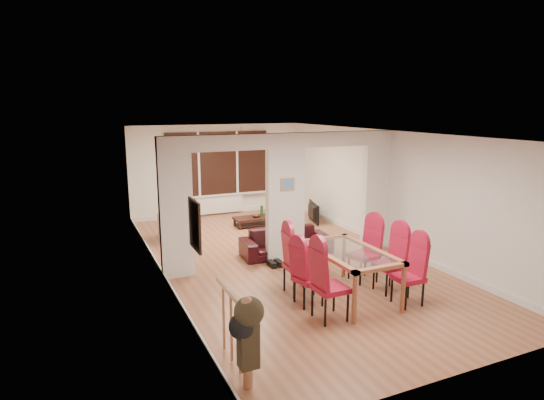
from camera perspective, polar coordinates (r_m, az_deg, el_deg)
floor at (r=9.44m, az=1.64°, el=-7.55°), size 5.00×9.00×0.01m
room_walls at (r=9.09m, az=1.68°, el=0.21°), size 5.00×9.00×2.60m
divider_wall at (r=9.09m, az=1.68°, el=0.21°), size 5.00×0.18×2.60m
bay_window_blinds at (r=13.15m, az=-6.79°, el=4.60°), size 3.00×0.08×1.80m
radiator at (r=13.31m, az=-6.61°, el=-0.55°), size 1.40×0.08×0.50m
pendant_light at (r=12.10m, az=-3.86°, el=7.14°), size 0.36×0.36×0.36m
stair_newel at (r=5.70m, az=-4.97°, el=-15.11°), size 0.40×1.20×1.10m
wall_poster at (r=5.99m, az=-9.68°, el=-3.13°), size 0.04×0.52×0.67m
pillar_photo at (r=8.95m, az=1.97°, el=1.97°), size 0.30×0.03×0.25m
dining_table at (r=7.66m, az=9.58°, el=-9.14°), size 0.98×1.74×0.82m
dining_chair_la at (r=6.84m, az=7.34°, el=-10.19°), size 0.47×0.47×1.15m
dining_chair_lb at (r=7.30m, az=4.63°, el=-9.21°), size 0.49×0.49×1.02m
dining_chair_lc at (r=7.69m, az=3.43°, el=-7.69°), size 0.48×0.48×1.12m
dining_chair_ra at (r=7.60m, az=16.74°, el=-8.76°), size 0.43×0.43×1.05m
dining_chair_rb at (r=8.01m, az=14.51°, el=-7.45°), size 0.47×0.47×1.07m
dining_chair_rc at (r=8.37m, az=11.42°, el=-6.38°), size 0.52×0.52×1.09m
sofa at (r=9.68m, az=1.79°, el=-5.32°), size 1.96×0.89×0.56m
armchair at (r=10.97m, az=-11.64°, el=-3.19°), size 0.95×0.96×0.67m
person at (r=10.78m, az=-12.08°, el=-0.20°), size 0.78×0.61×1.87m
television at (r=12.42m, az=4.85°, el=-1.55°), size 0.93×0.36×0.54m
coffee_table at (r=12.02m, az=-2.21°, el=-2.69°), size 1.10×0.61×0.25m
bottle at (r=12.01m, az=-1.31°, el=-1.34°), size 0.08×0.08×0.31m
bowl at (r=11.95m, az=-2.02°, el=-2.04°), size 0.20×0.20×0.05m
shoes at (r=9.07m, az=0.42°, el=-7.99°), size 0.26×0.28×0.11m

